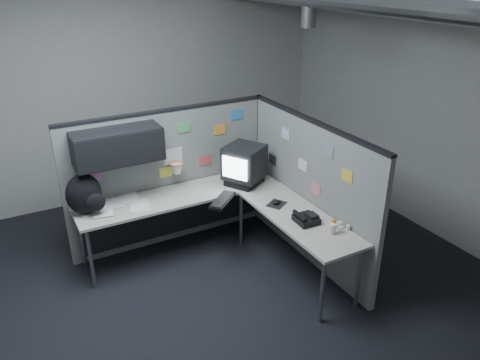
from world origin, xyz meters
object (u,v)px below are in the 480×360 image
monitor (244,165)px  keyboard (223,200)px  desk (211,209)px  backpack (85,195)px  phone (306,219)px

monitor → keyboard: monitor is taller
desk → keyboard: (0.10, -0.11, 0.14)m
desk → monitor: monitor is taller
keyboard → backpack: size_ratio=0.97×
monitor → backpack: 1.78m
desk → phone: size_ratio=9.68×
desk → phone: phone is taller
backpack → phone: bearing=-46.1°
keyboard → phone: (0.52, -0.80, 0.02)m
phone → backpack: size_ratio=0.54×
keyboard → phone: 0.95m
monitor → backpack: monitor is taller
desk → keyboard: size_ratio=5.43×
phone → backpack: (-1.87, 1.23, 0.17)m
keyboard → monitor: bearing=38.6°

